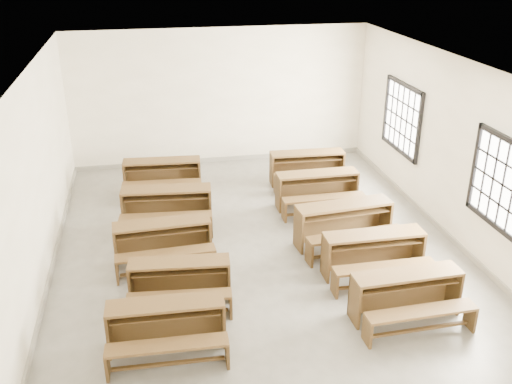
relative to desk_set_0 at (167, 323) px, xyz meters
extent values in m
plane|color=gray|center=(1.71, 2.60, -0.40)|extent=(8.50, 8.50, 0.00)
cube|color=silver|center=(1.71, 2.60, 2.77)|extent=(7.00, 8.50, 0.05)
cube|color=white|center=(1.71, 6.83, 1.20)|extent=(7.00, 0.05, 3.20)
cube|color=white|center=(1.71, -1.62, 1.20)|extent=(7.00, 0.05, 3.20)
cube|color=white|center=(-1.76, 2.60, 1.20)|extent=(0.05, 8.50, 3.20)
cube|color=white|center=(5.19, 2.60, 1.20)|extent=(0.05, 8.50, 3.20)
cube|color=gray|center=(1.71, 6.83, -0.35)|extent=(7.00, 0.04, 0.10)
cube|color=gray|center=(-1.77, 2.60, -0.35)|extent=(0.04, 8.50, 0.10)
cube|color=gray|center=(5.19, 2.60, -0.35)|extent=(0.04, 8.50, 0.10)
cube|color=white|center=(5.18, 0.80, 1.20)|extent=(0.02, 1.50, 1.30)
cube|color=black|center=(5.16, 0.80, 1.89)|extent=(0.06, 1.62, 0.08)
cube|color=black|center=(5.16, 0.80, 0.51)|extent=(0.06, 1.62, 0.08)
cube|color=black|center=(5.16, 1.59, 1.20)|extent=(0.06, 0.08, 1.46)
cube|color=white|center=(5.18, 4.40, 1.20)|extent=(0.02, 1.50, 1.30)
cube|color=black|center=(5.16, 4.40, 1.89)|extent=(0.06, 1.62, 0.08)
cube|color=black|center=(5.16, 4.40, 0.51)|extent=(0.06, 1.62, 0.08)
cube|color=black|center=(5.16, 3.61, 1.20)|extent=(0.06, 0.08, 1.46)
cube|color=black|center=(5.16, 5.19, 1.20)|extent=(0.06, 0.08, 1.46)
cube|color=brown|center=(0.00, 0.05, 0.27)|extent=(1.55, 0.44, 0.04)
cube|color=brown|center=(0.01, 0.22, -0.08)|extent=(1.53, 0.10, 0.65)
cube|color=#463118|center=(-0.74, 0.08, -0.08)|extent=(0.05, 0.38, 0.65)
cube|color=#463118|center=(0.75, 0.02, -0.08)|extent=(0.05, 0.38, 0.65)
cube|color=#463118|center=(0.00, 0.03, 0.13)|extent=(1.43, 0.34, 0.02)
cube|color=brown|center=(-0.02, -0.42, -0.02)|extent=(1.54, 0.33, 0.04)
cube|color=#463118|center=(-0.76, -0.39, -0.22)|extent=(0.05, 0.27, 0.36)
cube|color=#463118|center=(0.73, -0.45, -0.22)|extent=(0.05, 0.27, 0.36)
cube|color=#463118|center=(-0.02, -0.42, -0.31)|extent=(1.42, 0.10, 0.04)
cube|color=brown|center=(0.26, 1.09, 0.25)|extent=(1.52, 0.52, 0.04)
cube|color=brown|center=(0.27, 1.26, -0.08)|extent=(1.49, 0.19, 0.63)
cube|color=#463118|center=(-0.47, 1.17, -0.08)|extent=(0.07, 0.38, 0.63)
cube|color=#463118|center=(0.98, 1.02, -0.08)|extent=(0.07, 0.38, 0.63)
cube|color=#463118|center=(0.26, 1.08, 0.12)|extent=(1.40, 0.42, 0.02)
cube|color=brown|center=(0.21, 0.64, -0.03)|extent=(1.51, 0.41, 0.04)
cube|color=#463118|center=(-0.51, 0.71, -0.22)|extent=(0.06, 0.26, 0.35)
cube|color=#463118|center=(0.94, 0.57, -0.22)|extent=(0.06, 0.26, 0.35)
cube|color=#463118|center=(0.21, 0.64, -0.31)|extent=(1.38, 0.18, 0.04)
cube|color=brown|center=(0.07, 2.33, 0.30)|extent=(1.62, 0.47, 0.04)
cube|color=brown|center=(0.06, 2.51, -0.06)|extent=(1.60, 0.11, 0.68)
cube|color=#463118|center=(-0.72, 2.29, -0.06)|extent=(0.06, 0.40, 0.68)
cube|color=#463118|center=(0.85, 2.36, -0.06)|extent=(0.06, 0.40, 0.68)
cube|color=#463118|center=(0.07, 2.31, 0.16)|extent=(1.50, 0.36, 0.02)
cube|color=brown|center=(0.09, 1.84, 0.00)|extent=(1.61, 0.35, 0.04)
cube|color=#463118|center=(-0.69, 1.80, -0.21)|extent=(0.05, 0.28, 0.38)
cube|color=#463118|center=(0.87, 1.87, -0.21)|extent=(0.05, 0.28, 0.38)
cube|color=#463118|center=(0.09, 1.84, -0.30)|extent=(1.48, 0.11, 0.04)
cube|color=brown|center=(0.21, 3.65, 0.33)|extent=(1.70, 0.58, 0.04)
cube|color=brown|center=(0.23, 3.84, -0.05)|extent=(1.67, 0.20, 0.71)
cube|color=#463118|center=(-0.60, 3.73, -0.05)|extent=(0.08, 0.42, 0.71)
cube|color=#463118|center=(1.02, 3.57, -0.05)|extent=(0.08, 0.42, 0.71)
cube|color=#463118|center=(0.21, 3.63, 0.18)|extent=(1.57, 0.46, 0.02)
cube|color=brown|center=(0.16, 3.14, 0.02)|extent=(1.69, 0.45, 0.04)
cube|color=#463118|center=(-0.65, 3.22, -0.20)|extent=(0.07, 0.30, 0.40)
cube|color=#463118|center=(0.97, 3.06, -0.20)|extent=(0.07, 0.30, 0.40)
cube|color=#463118|center=(0.16, 3.14, -0.30)|extent=(1.54, 0.20, 0.04)
cube|color=brown|center=(0.20, 5.24, 0.31)|extent=(1.65, 0.52, 0.04)
cube|color=brown|center=(0.22, 5.42, -0.06)|extent=(1.62, 0.16, 0.69)
cube|color=#463118|center=(-0.59, 5.30, -0.06)|extent=(0.07, 0.41, 0.69)
cube|color=#463118|center=(0.99, 5.18, -0.06)|extent=(0.07, 0.41, 0.69)
cube|color=#463118|center=(0.20, 5.22, 0.17)|extent=(1.52, 0.41, 0.02)
cube|color=brown|center=(0.17, 4.74, 0.00)|extent=(1.64, 0.40, 0.04)
cube|color=#463118|center=(-0.62, 4.80, -0.21)|extent=(0.06, 0.29, 0.39)
cube|color=#463118|center=(0.95, 4.68, -0.21)|extent=(0.06, 0.29, 0.39)
cube|color=#463118|center=(0.17, 4.74, -0.30)|extent=(1.50, 0.16, 0.04)
cube|color=brown|center=(3.38, 0.08, 0.29)|extent=(1.58, 0.43, 0.04)
cube|color=brown|center=(3.38, 0.26, -0.07)|extent=(1.57, 0.08, 0.67)
cube|color=#463118|center=(2.62, 0.06, -0.07)|extent=(0.05, 0.39, 0.67)
cube|color=#463118|center=(4.15, 0.10, -0.07)|extent=(0.05, 0.39, 0.67)
cube|color=#463118|center=(3.38, 0.06, 0.15)|extent=(1.46, 0.33, 0.02)
cube|color=brown|center=(3.40, -0.40, -0.01)|extent=(1.58, 0.31, 0.04)
cube|color=#463118|center=(2.63, -0.42, -0.21)|extent=(0.05, 0.28, 0.37)
cube|color=#463118|center=(4.16, -0.38, -0.21)|extent=(0.05, 0.28, 0.37)
cube|color=#463118|center=(3.40, -0.40, -0.30)|extent=(1.46, 0.08, 0.04)
cube|color=brown|center=(3.37, 1.26, 0.31)|extent=(1.63, 0.42, 0.04)
cube|color=brown|center=(3.37, 1.44, -0.06)|extent=(1.62, 0.06, 0.69)
cube|color=#463118|center=(2.57, 1.26, -0.06)|extent=(0.04, 0.41, 0.69)
cube|color=#463118|center=(4.16, 1.25, -0.06)|extent=(0.04, 0.41, 0.69)
cube|color=#463118|center=(3.36, 1.24, 0.17)|extent=(1.50, 0.32, 0.02)
cube|color=brown|center=(3.36, 0.76, 0.00)|extent=(1.62, 0.30, 0.04)
cube|color=#463118|center=(2.57, 0.77, -0.21)|extent=(0.04, 0.28, 0.39)
cube|color=#463118|center=(4.15, 0.75, -0.21)|extent=(0.04, 0.28, 0.39)
cube|color=#463118|center=(3.36, 0.76, -0.30)|extent=(1.50, 0.06, 0.04)
cube|color=brown|center=(3.23, 2.31, 0.35)|extent=(1.75, 0.58, 0.04)
cube|color=brown|center=(3.21, 2.50, -0.04)|extent=(1.71, 0.19, 0.73)
cube|color=#463118|center=(2.40, 2.24, -0.04)|extent=(0.08, 0.43, 0.73)
cube|color=#463118|center=(4.06, 2.38, -0.04)|extent=(0.08, 0.43, 0.73)
cube|color=#463118|center=(3.23, 2.29, 0.20)|extent=(1.61, 0.46, 0.02)
cube|color=brown|center=(3.28, 1.79, 0.03)|extent=(1.74, 0.45, 0.04)
cube|color=#463118|center=(2.44, 1.71, -0.20)|extent=(0.07, 0.30, 0.41)
cube|color=#463118|center=(4.11, 1.86, -0.20)|extent=(0.07, 0.30, 0.41)
cube|color=#463118|center=(3.28, 1.79, -0.29)|extent=(1.59, 0.19, 0.04)
cube|color=brown|center=(3.22, 3.89, 0.31)|extent=(1.64, 0.41, 0.04)
cube|color=brown|center=(3.23, 4.07, -0.05)|extent=(1.64, 0.04, 0.70)
cube|color=#463118|center=(2.43, 3.89, -0.05)|extent=(0.04, 0.41, 0.70)
cube|color=#463118|center=(4.02, 3.88, -0.05)|extent=(0.04, 0.41, 0.70)
cube|color=#463118|center=(3.22, 3.86, 0.17)|extent=(1.52, 0.31, 0.02)
cube|color=brown|center=(3.22, 3.38, 0.01)|extent=(1.64, 0.29, 0.04)
cube|color=#463118|center=(2.43, 3.39, -0.21)|extent=(0.04, 0.29, 0.39)
cube|color=#463118|center=(4.02, 3.38, -0.21)|extent=(0.04, 0.29, 0.39)
cube|color=#463118|center=(3.22, 3.38, -0.30)|extent=(1.52, 0.05, 0.04)
cube|color=brown|center=(3.37, 5.10, 0.31)|extent=(1.64, 0.49, 0.04)
cube|color=brown|center=(3.38, 5.29, -0.06)|extent=(1.62, 0.13, 0.69)
cube|color=#463118|center=(2.58, 5.15, -0.06)|extent=(0.06, 0.41, 0.69)
cube|color=#463118|center=(4.16, 5.06, -0.06)|extent=(0.06, 0.41, 0.69)
cube|color=#463118|center=(3.37, 5.08, 0.17)|extent=(1.52, 0.39, 0.02)
cube|color=brown|center=(3.34, 4.61, 0.00)|extent=(1.64, 0.37, 0.04)
cube|color=#463118|center=(2.55, 4.65, -0.21)|extent=(0.06, 0.29, 0.39)
cube|color=#463118|center=(4.13, 4.56, -0.21)|extent=(0.06, 0.29, 0.39)
cube|color=#463118|center=(3.34, 4.61, -0.30)|extent=(1.50, 0.13, 0.04)
camera|label=1|loc=(-0.05, -6.21, 4.59)|focal=40.00mm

